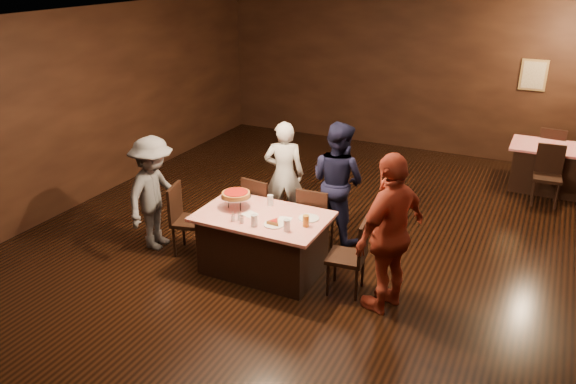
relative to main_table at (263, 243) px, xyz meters
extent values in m
plane|color=black|center=(0.36, 0.70, -0.39)|extent=(10.00, 10.00, 0.00)
cube|color=silver|center=(0.36, 0.70, 2.62)|extent=(8.00, 10.00, 0.04)
cube|color=black|center=(0.36, 5.70, 1.11)|extent=(8.00, 0.04, 3.00)
cube|color=black|center=(-3.64, 0.70, 1.11)|extent=(0.04, 10.00, 3.00)
cube|color=tan|center=(2.56, 5.67, 1.31)|extent=(0.46, 0.03, 0.56)
cube|color=beige|center=(2.56, 5.64, 1.31)|extent=(0.38, 0.01, 0.48)
cube|color=red|center=(0.00, 0.00, 0.00)|extent=(1.60, 1.00, 0.77)
cube|color=red|center=(3.08, 4.49, 0.00)|extent=(1.30, 0.90, 0.77)
cube|color=black|center=(-0.40, 0.75, 0.09)|extent=(0.47, 0.47, 0.95)
cube|color=black|center=(0.40, 0.75, 0.09)|extent=(0.44, 0.44, 0.95)
cube|color=black|center=(-1.10, 0.00, 0.09)|extent=(0.51, 0.51, 0.95)
cube|color=black|center=(1.10, 0.00, 0.09)|extent=(0.46, 0.46, 0.95)
cube|color=black|center=(3.08, 3.79, 0.09)|extent=(0.45, 0.45, 0.95)
cube|color=black|center=(3.08, 5.09, 0.09)|extent=(0.46, 0.46, 0.95)
imported|color=silver|center=(-0.35, 1.31, 0.40)|extent=(0.67, 0.56, 1.58)
imported|color=black|center=(0.49, 1.26, 0.46)|extent=(0.98, 0.86, 1.69)
imported|color=#58595D|center=(-1.61, -0.05, 0.40)|extent=(0.63, 1.04, 1.56)
imported|color=maroon|center=(1.62, -0.09, 0.54)|extent=(0.81, 1.17, 1.84)
cylinder|color=black|center=(-0.40, 0.15, 0.46)|extent=(0.01, 0.01, 0.15)
cylinder|color=black|center=(-0.49, 0.00, 0.46)|extent=(0.01, 0.01, 0.15)
cylinder|color=black|center=(-0.31, 0.00, 0.46)|extent=(0.01, 0.01, 0.15)
cylinder|color=silver|center=(-0.40, 0.05, 0.54)|extent=(0.38, 0.38, 0.01)
cylinder|color=#B27233|center=(-0.40, 0.05, 0.57)|extent=(0.35, 0.35, 0.05)
cylinder|color=#A5140C|center=(-0.40, 0.05, 0.60)|extent=(0.30, 0.30, 0.01)
cylinder|color=white|center=(0.25, -0.18, 0.39)|extent=(0.25, 0.25, 0.01)
cylinder|color=#B27233|center=(0.25, -0.18, 0.42)|extent=(0.18, 0.18, 0.04)
cylinder|color=#A5140C|center=(0.25, -0.18, 0.44)|extent=(0.14, 0.14, 0.01)
cylinder|color=white|center=(0.55, 0.15, 0.39)|extent=(0.25, 0.25, 0.01)
cylinder|color=silver|center=(0.05, -0.30, 0.46)|extent=(0.08, 0.08, 0.14)
cylinder|color=silver|center=(0.45, -0.25, 0.46)|extent=(0.08, 0.08, 0.14)
cylinder|color=#BF7F26|center=(0.60, -0.05, 0.46)|extent=(0.08, 0.08, 0.14)
cylinder|color=silver|center=(-0.05, 0.30, 0.46)|extent=(0.08, 0.08, 0.14)
cylinder|color=silver|center=(-0.18, -0.25, 0.43)|extent=(0.04, 0.04, 0.08)
cylinder|color=silver|center=(-0.18, -0.25, 0.47)|extent=(0.05, 0.05, 0.02)
cylinder|color=silver|center=(-0.12, -0.30, 0.43)|extent=(0.04, 0.04, 0.08)
cylinder|color=silver|center=(-0.12, -0.30, 0.47)|extent=(0.05, 0.05, 0.02)
cylinder|color=silver|center=(-0.24, -0.30, 0.43)|extent=(0.04, 0.04, 0.08)
cylinder|color=silver|center=(-0.24, -0.30, 0.47)|extent=(0.05, 0.05, 0.02)
cube|color=white|center=(0.30, 0.00, 0.39)|extent=(0.19, 0.19, 0.01)
cube|color=white|center=(-0.15, -0.05, 0.39)|extent=(0.21, 0.21, 0.01)
camera|label=1|loc=(2.98, -5.45, 3.31)|focal=35.00mm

